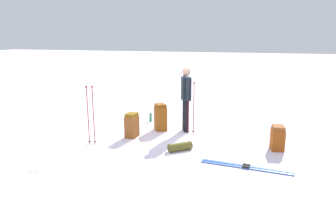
{
  "coord_description": "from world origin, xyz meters",
  "views": [
    {
      "loc": [
        -2.14,
        7.29,
        2.52
      ],
      "look_at": [
        0.0,
        0.0,
        0.7
      ],
      "focal_mm": 34.22,
      "sensor_mm": 36.0,
      "label": 1
    }
  ],
  "objects_px": {
    "backpack_small_spare": "(278,138)",
    "sleeping_mat_rolled": "(180,147)",
    "backpack_large_dark": "(161,117)",
    "backpack_bright": "(132,125)",
    "skier_standing": "(186,96)",
    "thermos_bottle": "(151,117)",
    "ski_poles_planted_near": "(191,105)",
    "ski_pair_near": "(246,167)",
    "ski_poles_planted_far": "(91,112)"
  },
  "relations": [
    {
      "from": "backpack_small_spare",
      "to": "sleeping_mat_rolled",
      "type": "distance_m",
      "value": 2.18
    },
    {
      "from": "backpack_large_dark",
      "to": "backpack_bright",
      "type": "relative_size",
      "value": 1.17
    },
    {
      "from": "skier_standing",
      "to": "thermos_bottle",
      "type": "height_order",
      "value": "skier_standing"
    },
    {
      "from": "ski_poles_planted_near",
      "to": "thermos_bottle",
      "type": "distance_m",
      "value": 1.73
    },
    {
      "from": "backpack_large_dark",
      "to": "thermos_bottle",
      "type": "relative_size",
      "value": 2.78
    },
    {
      "from": "skier_standing",
      "to": "thermos_bottle",
      "type": "bearing_deg",
      "value": -26.92
    },
    {
      "from": "skier_standing",
      "to": "ski_poles_planted_near",
      "type": "distance_m",
      "value": 0.33
    },
    {
      "from": "backpack_bright",
      "to": "thermos_bottle",
      "type": "distance_m",
      "value": 1.52
    },
    {
      "from": "ski_pair_near",
      "to": "backpack_large_dark",
      "type": "height_order",
      "value": "backpack_large_dark"
    },
    {
      "from": "ski_poles_planted_near",
      "to": "backpack_small_spare",
      "type": "bearing_deg",
      "value": 163.07
    },
    {
      "from": "backpack_large_dark",
      "to": "ski_poles_planted_near",
      "type": "bearing_deg",
      "value": 176.07
    },
    {
      "from": "ski_poles_planted_far",
      "to": "sleeping_mat_rolled",
      "type": "xyz_separation_m",
      "value": [
        -2.09,
        -0.18,
        -0.68
      ]
    },
    {
      "from": "thermos_bottle",
      "to": "ski_pair_near",
      "type": "bearing_deg",
      "value": 137.48
    },
    {
      "from": "backpack_small_spare",
      "to": "ski_poles_planted_far",
      "type": "xyz_separation_m",
      "value": [
        4.16,
        0.85,
        0.5
      ]
    },
    {
      "from": "backpack_large_dark",
      "to": "ski_poles_planted_far",
      "type": "relative_size",
      "value": 0.52
    },
    {
      "from": "thermos_bottle",
      "to": "backpack_large_dark",
      "type": "bearing_deg",
      "value": 126.43
    },
    {
      "from": "backpack_large_dark",
      "to": "ski_poles_planted_far",
      "type": "height_order",
      "value": "ski_poles_planted_far"
    },
    {
      "from": "backpack_small_spare",
      "to": "ski_poles_planted_far",
      "type": "distance_m",
      "value": 4.28
    },
    {
      "from": "ski_pair_near",
      "to": "backpack_large_dark",
      "type": "relative_size",
      "value": 2.46
    },
    {
      "from": "backpack_large_dark",
      "to": "backpack_small_spare",
      "type": "distance_m",
      "value": 3.05
    },
    {
      "from": "skier_standing",
      "to": "backpack_bright",
      "type": "height_order",
      "value": "skier_standing"
    },
    {
      "from": "ski_pair_near",
      "to": "sleeping_mat_rolled",
      "type": "height_order",
      "value": "sleeping_mat_rolled"
    },
    {
      "from": "sleeping_mat_rolled",
      "to": "skier_standing",
      "type": "bearing_deg",
      "value": -81.25
    },
    {
      "from": "backpack_small_spare",
      "to": "ski_poles_planted_far",
      "type": "bearing_deg",
      "value": 11.53
    },
    {
      "from": "backpack_small_spare",
      "to": "ski_poles_planted_far",
      "type": "height_order",
      "value": "ski_poles_planted_far"
    },
    {
      "from": "ski_poles_planted_near",
      "to": "sleeping_mat_rolled",
      "type": "relative_size",
      "value": 2.47
    },
    {
      "from": "ski_pair_near",
      "to": "sleeping_mat_rolled",
      "type": "xyz_separation_m",
      "value": [
        1.47,
        -0.55,
        0.08
      ]
    },
    {
      "from": "backpack_large_dark",
      "to": "backpack_bright",
      "type": "xyz_separation_m",
      "value": [
        0.51,
        0.77,
        -0.05
      ]
    },
    {
      "from": "skier_standing",
      "to": "ski_poles_planted_near",
      "type": "relative_size",
      "value": 1.25
    },
    {
      "from": "skier_standing",
      "to": "ski_pair_near",
      "type": "xyz_separation_m",
      "value": [
        -1.7,
        2.05,
        -0.94
      ]
    },
    {
      "from": "sleeping_mat_rolled",
      "to": "thermos_bottle",
      "type": "distance_m",
      "value": 2.56
    },
    {
      "from": "ski_pair_near",
      "to": "ski_poles_planted_far",
      "type": "height_order",
      "value": "ski_poles_planted_far"
    },
    {
      "from": "backpack_large_dark",
      "to": "backpack_bright",
      "type": "bearing_deg",
      "value": 56.34
    },
    {
      "from": "backpack_small_spare",
      "to": "ski_poles_planted_near",
      "type": "relative_size",
      "value": 0.41
    },
    {
      "from": "ski_pair_near",
      "to": "thermos_bottle",
      "type": "bearing_deg",
      "value": -42.52
    },
    {
      "from": "skier_standing",
      "to": "backpack_bright",
      "type": "relative_size",
      "value": 2.75
    },
    {
      "from": "backpack_small_spare",
      "to": "ski_poles_planted_far",
      "type": "relative_size",
      "value": 0.4
    },
    {
      "from": "skier_standing",
      "to": "thermos_bottle",
      "type": "distance_m",
      "value": 1.59
    },
    {
      "from": "sleeping_mat_rolled",
      "to": "backpack_large_dark",
      "type": "bearing_deg",
      "value": -56.98
    },
    {
      "from": "ski_poles_planted_near",
      "to": "backpack_bright",
      "type": "bearing_deg",
      "value": 27.55
    },
    {
      "from": "skier_standing",
      "to": "backpack_small_spare",
      "type": "height_order",
      "value": "skier_standing"
    },
    {
      "from": "ski_poles_planted_far",
      "to": "thermos_bottle",
      "type": "relative_size",
      "value": 5.37
    },
    {
      "from": "backpack_large_dark",
      "to": "skier_standing",
      "type": "bearing_deg",
      "value": -168.95
    },
    {
      "from": "ski_pair_near",
      "to": "backpack_bright",
      "type": "height_order",
      "value": "backpack_bright"
    },
    {
      "from": "backpack_small_spare",
      "to": "sleeping_mat_rolled",
      "type": "height_order",
      "value": "backpack_small_spare"
    },
    {
      "from": "ski_poles_planted_far",
      "to": "thermos_bottle",
      "type": "bearing_deg",
      "value": -105.78
    },
    {
      "from": "backpack_large_dark",
      "to": "backpack_small_spare",
      "type": "height_order",
      "value": "backpack_large_dark"
    },
    {
      "from": "backpack_small_spare",
      "to": "sleeping_mat_rolled",
      "type": "relative_size",
      "value": 1.01
    },
    {
      "from": "backpack_large_dark",
      "to": "backpack_bright",
      "type": "height_order",
      "value": "backpack_large_dark"
    },
    {
      "from": "skier_standing",
      "to": "backpack_small_spare",
      "type": "bearing_deg",
      "value": 160.15
    }
  ]
}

